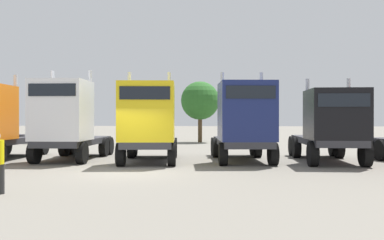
{
  "coord_description": "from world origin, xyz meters",
  "views": [
    {
      "loc": [
        4.18,
        -15.4,
        2.06
      ],
      "look_at": [
        1.85,
        4.92,
        1.99
      ],
      "focal_mm": 39.0,
      "sensor_mm": 36.0,
      "label": 1
    }
  ],
  "objects_px": {
    "semi_truck_yellow": "(148,123)",
    "semi_truck_black": "(331,125)",
    "semi_truck_navy": "(244,121)",
    "semi_truck_white": "(66,120)"
  },
  "relations": [
    {
      "from": "semi_truck_white",
      "to": "semi_truck_yellow",
      "type": "xyz_separation_m",
      "value": [
        4.11,
        -0.44,
        -0.1
      ]
    },
    {
      "from": "semi_truck_yellow",
      "to": "semi_truck_black",
      "type": "height_order",
      "value": "semi_truck_yellow"
    },
    {
      "from": "semi_truck_white",
      "to": "semi_truck_navy",
      "type": "height_order",
      "value": "semi_truck_white"
    },
    {
      "from": "semi_truck_yellow",
      "to": "semi_truck_black",
      "type": "bearing_deg",
      "value": 88.48
    },
    {
      "from": "semi_truck_yellow",
      "to": "semi_truck_navy",
      "type": "height_order",
      "value": "semi_truck_navy"
    },
    {
      "from": "semi_truck_white",
      "to": "semi_truck_yellow",
      "type": "relative_size",
      "value": 0.99
    },
    {
      "from": "semi_truck_white",
      "to": "semi_truck_navy",
      "type": "xyz_separation_m",
      "value": [
        8.49,
        0.38,
        -0.04
      ]
    },
    {
      "from": "semi_truck_yellow",
      "to": "semi_truck_black",
      "type": "relative_size",
      "value": 0.98
    },
    {
      "from": "semi_truck_white",
      "to": "semi_truck_black",
      "type": "distance_m",
      "value": 12.46
    },
    {
      "from": "semi_truck_navy",
      "to": "semi_truck_black",
      "type": "distance_m",
      "value": 3.96
    }
  ]
}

